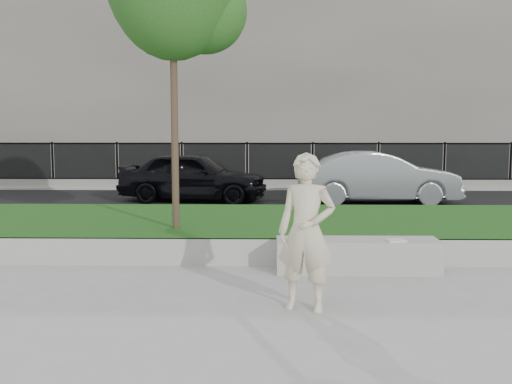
{
  "coord_description": "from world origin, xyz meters",
  "views": [
    {
      "loc": [
        0.08,
        -7.15,
        1.96
      ],
      "look_at": [
        -0.08,
        1.2,
        1.07
      ],
      "focal_mm": 40.0,
      "sensor_mm": 36.0,
      "label": 1
    }
  ],
  "objects_px": {
    "man": "(306,232)",
    "car_dark": "(193,177)",
    "book": "(396,240)",
    "car_silver": "(378,178)",
    "stone_bench": "(357,255)"
  },
  "relations": [
    {
      "from": "man",
      "to": "car_dark",
      "type": "height_order",
      "value": "man"
    },
    {
      "from": "book",
      "to": "car_silver",
      "type": "relative_size",
      "value": 0.06
    },
    {
      "from": "man",
      "to": "car_dark",
      "type": "xyz_separation_m",
      "value": [
        -2.46,
        9.45,
        -0.14
      ]
    },
    {
      "from": "car_dark",
      "to": "car_silver",
      "type": "relative_size",
      "value": 0.96
    },
    {
      "from": "book",
      "to": "car_dark",
      "type": "height_order",
      "value": "car_dark"
    },
    {
      "from": "book",
      "to": "man",
      "type": "bearing_deg",
      "value": -140.98
    },
    {
      "from": "car_silver",
      "to": "book",
      "type": "bearing_deg",
      "value": 169.87
    },
    {
      "from": "book",
      "to": "car_dark",
      "type": "bearing_deg",
      "value": 105.14
    },
    {
      "from": "car_dark",
      "to": "car_silver",
      "type": "bearing_deg",
      "value": -84.45
    },
    {
      "from": "stone_bench",
      "to": "man",
      "type": "bearing_deg",
      "value": -115.88
    },
    {
      "from": "stone_bench",
      "to": "car_dark",
      "type": "relative_size",
      "value": 0.56
    },
    {
      "from": "book",
      "to": "car_silver",
      "type": "distance_m",
      "value": 7.66
    },
    {
      "from": "stone_bench",
      "to": "book",
      "type": "height_order",
      "value": "book"
    },
    {
      "from": "stone_bench",
      "to": "book",
      "type": "distance_m",
      "value": 0.58
    },
    {
      "from": "stone_bench",
      "to": "man",
      "type": "xyz_separation_m",
      "value": [
        -0.84,
        -1.72,
        0.63
      ]
    }
  ]
}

